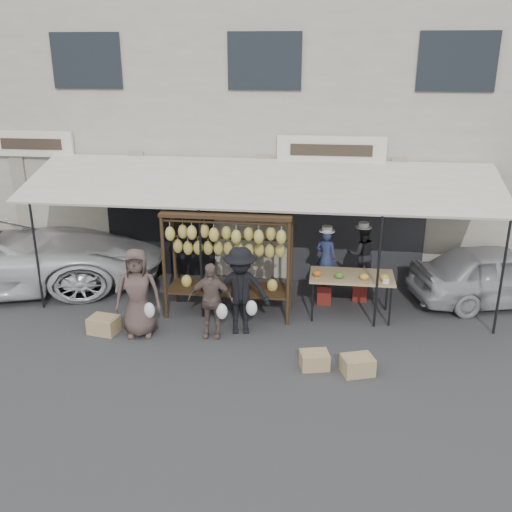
{
  "coord_description": "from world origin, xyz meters",
  "views": [
    {
      "loc": [
        1.47,
        -9.34,
        5.19
      ],
      "look_at": [
        0.08,
        1.4,
        1.3
      ],
      "focal_mm": 40.0,
      "sensor_mm": 36.0,
      "label": 1
    }
  ],
  "objects": [
    {
      "name": "ground_plane",
      "position": [
        0.0,
        0.0,
        0.0
      ],
      "size": [
        90.0,
        90.0,
        0.0
      ],
      "primitive_type": "plane",
      "color": "#2D2D30"
    },
    {
      "name": "shophouse",
      "position": [
        -0.0,
        6.5,
        3.65
      ],
      "size": [
        24.0,
        6.15,
        7.3
      ],
      "color": "#BDB19E",
      "rests_on": "ground_plane"
    },
    {
      "name": "awning",
      "position": [
        0.01,
        2.28,
        2.57
      ],
      "size": [
        10.0,
        2.35,
        2.92
      ],
      "color": "silver",
      "rests_on": "ground_plane"
    },
    {
      "name": "banana_rack",
      "position": [
        -0.48,
        1.35,
        1.57
      ],
      "size": [
        2.6,
        0.9,
        2.24
      ],
      "color": "black",
      "rests_on": "ground_plane"
    },
    {
      "name": "produce_table",
      "position": [
        2.02,
        1.57,
        0.86
      ],
      "size": [
        1.7,
        0.9,
        1.04
      ],
      "color": "tan",
      "rests_on": "ground_plane"
    },
    {
      "name": "vendor_left",
      "position": [
        1.49,
        2.18,
        1.05
      ],
      "size": [
        0.53,
        0.44,
        1.25
      ],
      "primitive_type": "imported",
      "rotation": [
        0.0,
        0.0,
        2.79
      ],
      "color": "navy",
      "rests_on": "stool_left"
    },
    {
      "name": "vendor_right",
      "position": [
        2.26,
        2.45,
        1.07
      ],
      "size": [
        0.69,
        0.58,
        1.27
      ],
      "primitive_type": "imported",
      "rotation": [
        0.0,
        0.0,
        3.32
      ],
      "color": "black",
      "rests_on": "stool_right"
    },
    {
      "name": "customer_left",
      "position": [
        -2.03,
        0.23,
        0.88
      ],
      "size": [
        0.95,
        0.71,
        1.76
      ],
      "primitive_type": "imported",
      "rotation": [
        0.0,
        0.0,
        0.19
      ],
      "color": "#4D3B37",
      "rests_on": "ground_plane"
    },
    {
      "name": "customer_mid",
      "position": [
        -0.65,
        0.35,
        0.75
      ],
      "size": [
        0.89,
        0.39,
        1.5
      ],
      "primitive_type": "imported",
      "rotation": [
        0.0,
        0.0,
        0.03
      ],
      "color": "brown",
      "rests_on": "ground_plane"
    },
    {
      "name": "customer_right",
      "position": [
        -0.11,
        0.58,
        0.88
      ],
      "size": [
        1.23,
        0.83,
        1.75
      ],
      "primitive_type": "imported",
      "rotation": [
        0.0,
        0.0,
        0.17
      ],
      "color": "black",
      "rests_on": "ground_plane"
    },
    {
      "name": "stool_left",
      "position": [
        1.49,
        2.18,
        0.21
      ],
      "size": [
        0.31,
        0.31,
        0.42
      ],
      "primitive_type": "cube",
      "rotation": [
        0.0,
        0.0,
        0.02
      ],
      "color": "maroon",
      "rests_on": "ground_plane"
    },
    {
      "name": "stool_right",
      "position": [
        2.26,
        2.45,
        0.22
      ],
      "size": [
        0.39,
        0.39,
        0.43
      ],
      "primitive_type": "cube",
      "rotation": [
        0.0,
        0.0,
        0.32
      ],
      "color": "maroon",
      "rests_on": "ground_plane"
    },
    {
      "name": "crate_near_a",
      "position": [
        1.36,
        -0.59,
        0.15
      ],
      "size": [
        0.56,
        0.47,
        0.29
      ],
      "primitive_type": "cube",
      "rotation": [
        0.0,
        0.0,
        0.24
      ],
      "color": "tan",
      "rests_on": "ground_plane"
    },
    {
      "name": "crate_near_b",
      "position": [
        2.1,
        -0.68,
        0.16
      ],
      "size": [
        0.62,
        0.54,
        0.31
      ],
      "primitive_type": "cube",
      "rotation": [
        0.0,
        0.0,
        0.33
      ],
      "color": "tan",
      "rests_on": "ground_plane"
    },
    {
      "name": "crate_far",
      "position": [
        -2.76,
        0.21,
        0.16
      ],
      "size": [
        0.61,
        0.5,
        0.33
      ],
      "primitive_type": "cube",
      "rotation": [
        0.0,
        0.0,
        -0.17
      ],
      "color": "tan",
      "rests_on": "ground_plane"
    },
    {
      "name": "sedan",
      "position": [
        5.23,
        2.7,
        0.65
      ],
      "size": [
        4.06,
        2.43,
        1.29
      ],
      "primitive_type": "imported",
      "rotation": [
        0.0,
        0.0,
        1.83
      ],
      "color": "#AFB0B5",
      "rests_on": "ground_plane"
    }
  ]
}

